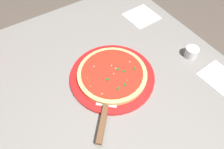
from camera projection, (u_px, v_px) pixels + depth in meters
The scene contains 7 objects.
restaurant_table at pixel (120, 106), 0.87m from camera, with size 1.12×0.88×0.77m.
serving_plate at pixel (112, 77), 0.79m from camera, with size 0.31×0.31×0.01m, color red.
pizza at pixel (112, 74), 0.78m from camera, with size 0.26×0.26×0.02m.
pizza_server at pixel (105, 113), 0.69m from camera, with size 0.19×0.18×0.01m.
cup_small_sauce at pixel (191, 52), 0.85m from camera, with size 0.05×0.05×0.04m, color silver.
napkin_folded_right at pixel (220, 78), 0.79m from camera, with size 0.13×0.12×0.00m, color white.
napkin_loose_left at pixel (142, 16), 1.02m from camera, with size 0.13×0.14×0.00m, color white.
Camera 1 is at (-0.34, 0.26, 1.41)m, focal length 33.99 mm.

